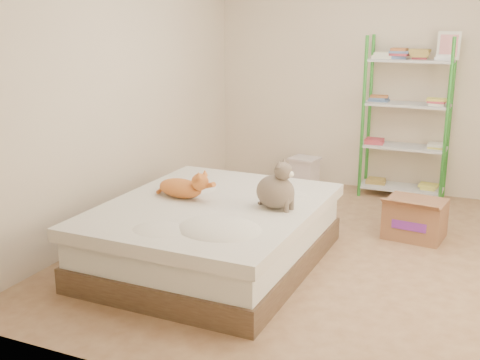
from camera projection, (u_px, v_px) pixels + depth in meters
The scene contains 7 objects.
room at pixel (331, 96), 4.63m from camera, with size 3.81×4.21×2.61m.
bed at pixel (213, 234), 4.71m from camera, with size 1.57×1.95×0.49m.
orange_cat at pixel (180, 186), 4.78m from camera, with size 0.47×0.25×0.19m, color orange, non-canonical shape.
grey_cat at pixel (275, 185), 4.49m from camera, with size 0.27×0.32×0.37m, color #7B675B, non-canonical shape.
shelf_unit at pixel (407, 116), 6.28m from camera, with size 0.90×0.36×1.74m.
cardboard_box at pixel (415, 219), 5.28m from camera, with size 0.53×0.52×0.40m.
white_bin at pixel (304, 172), 6.81m from camera, with size 0.34×0.31×0.35m.
Camera 1 is at (1.24, -4.52, 1.91)m, focal length 45.00 mm.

